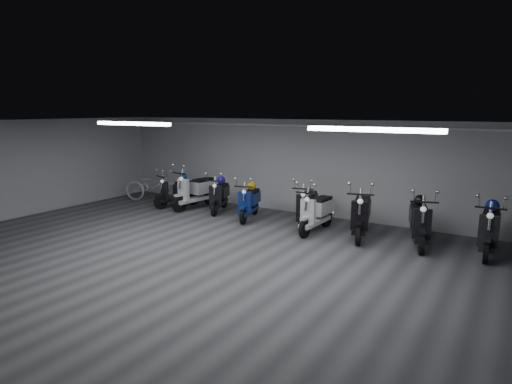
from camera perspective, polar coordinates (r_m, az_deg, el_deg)
The scene contains 22 objects.
floor at distance 8.95m, azimuth -6.79°, elevation -9.45°, with size 14.00×10.00×0.01m, color #38383B.
ceiling at distance 8.40m, azimuth -7.22°, elevation 8.84°, with size 14.00×10.00×0.01m, color gray.
back_wall at distance 12.79m, azimuth 7.29°, elevation 3.18°, with size 14.00×0.01×2.80m, color #9E9EA1.
left_wall at distance 14.03m, azimuth -29.84°, elevation 2.50°, with size 0.01×10.00×2.80m, color #9E9EA1.
fluor_strip_left at distance 11.20m, azimuth -15.99°, elevation 8.66°, with size 2.40×0.18×0.08m, color white.
fluor_strip_right at distance 7.86m, azimuth 15.11°, elevation 7.94°, with size 2.40×0.18×0.08m, color white.
conduit at distance 12.61m, azimuth 7.26°, elevation 8.64°, with size 0.05×0.05×13.60m, color white.
scooter_0 at distance 14.02m, azimuth -10.38°, elevation 0.62°, with size 0.57×1.72×1.28m, color black, non-canonical shape.
scooter_2 at distance 13.68m, azimuth -7.97°, elevation 0.87°, with size 0.66×1.99×1.48m, color silver, non-canonical shape.
scooter_3 at distance 13.18m, azimuth -4.87°, elevation 0.16°, with size 0.58×1.75×1.30m, color black, non-canonical shape.
scooter_4 at distance 12.24m, azimuth -0.89°, elevation -0.66°, with size 0.58×1.73×1.29m, color navy, non-canonical shape.
scooter_5 at distance 11.75m, azimuth 6.75°, elevation -1.08°, with size 0.60×1.81×1.35m, color black, non-canonical shape.
scooter_6 at distance 11.04m, azimuth 7.99°, elevation -1.81°, with size 0.62×1.85×1.38m, color silver, non-canonical shape.
scooter_7 at distance 10.77m, azimuth 13.74°, elevation -2.04°, with size 0.67×2.00×1.49m, color black, non-canonical shape.
scooter_8 at distance 10.52m, azimuth 20.80°, elevation -2.89°, with size 0.64×1.93×1.43m, color black, non-canonical shape.
scooter_9 at distance 10.50m, azimuth 28.50°, elevation -3.56°, with size 0.64×1.92×1.43m, color black, non-canonical shape.
bicycle at distance 15.03m, azimuth -13.46°, elevation 1.21°, with size 0.71×2.00×1.30m, color silver.
helmet_0 at distance 12.42m, azimuth -0.58°, elevation 0.81°, with size 0.25×0.25×0.25m, color #C4A30B.
helmet_1 at distance 14.08m, azimuth -9.55°, elevation 1.86°, with size 0.26×0.26×0.26m, color navy.
helmet_2 at distance 10.72m, azimuth 20.78°, elevation -1.01°, with size 0.25×0.25×0.25m, color black.
helmet_3 at distance 13.36m, azimuth -4.61°, elevation 1.56°, with size 0.26×0.26×0.26m, color #220E9A.
helmet_4 at distance 10.69m, azimuth 28.71°, elevation -1.61°, with size 0.29×0.29×0.29m, color navy.
Camera 1 is at (5.32, -6.50, 3.09)m, focal length 30.34 mm.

